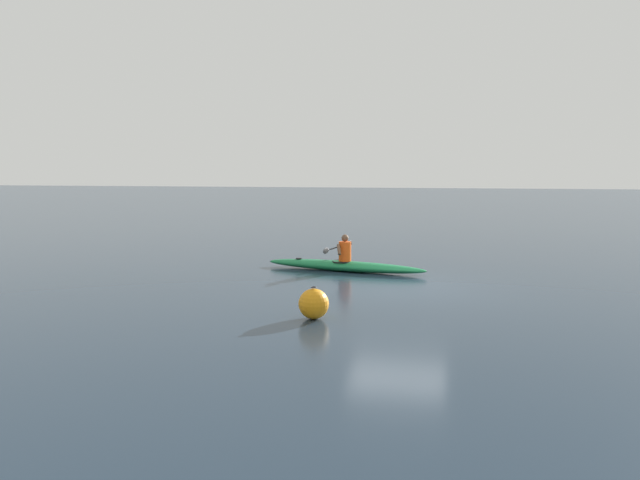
{
  "coord_description": "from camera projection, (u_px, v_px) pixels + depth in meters",
  "views": [
    {
      "loc": [
        -1.29,
        16.09,
        3.04
      ],
      "look_at": [
        1.59,
        2.28,
        1.43
      ],
      "focal_mm": 35.54,
      "sensor_mm": 36.0,
      "label": 1
    }
  ],
  "objects": [
    {
      "name": "kayaker",
      "position": [
        344.0,
        250.0,
        18.64
      ],
      "size": [
        0.63,
        2.32,
        0.79
      ],
      "color": "#E04C14",
      "rests_on": "kayak"
    },
    {
      "name": "kayak",
      "position": [
        344.0,
        266.0,
        18.69
      ],
      "size": [
        5.0,
        1.63,
        0.3
      ],
      "color": "#19723F",
      "rests_on": "ground"
    },
    {
      "name": "ground_plane",
      "position": [
        398.0,
        287.0,
        16.26
      ],
      "size": [
        160.0,
        160.0,
        0.0
      ],
      "primitive_type": "plane",
      "color": "#1E2D3D"
    },
    {
      "name": "mooring_buoy_red_near",
      "position": [
        314.0,
        304.0,
        12.76
      ],
      "size": [
        0.62,
        0.62,
        0.66
      ],
      "color": "orange",
      "rests_on": "ground"
    }
  ]
}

